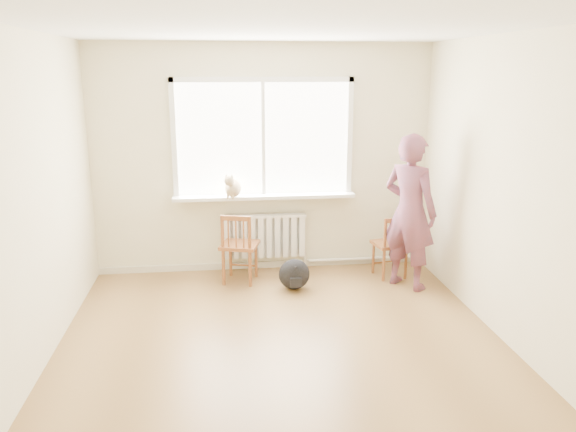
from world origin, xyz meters
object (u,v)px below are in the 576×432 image
object	(u,v)px
chair_right	(392,246)
person	(410,212)
chair_left	(239,248)
cat	(233,187)
backpack	(294,274)

from	to	relation	value
chair_right	person	bearing A→B (deg)	97.63
chair_left	person	size ratio (longest dim) A/B	0.47
cat	backpack	size ratio (longest dim) A/B	1.24
backpack	chair_left	bearing A→B (deg)	155.07
chair_right	cat	world-z (taller)	cat
cat	chair_right	bearing A→B (deg)	8.47
chair_right	person	distance (m)	0.58
chair_right	person	size ratio (longest dim) A/B	0.43
chair_right	cat	distance (m)	1.99
chair_left	backpack	size ratio (longest dim) A/B	2.37
chair_left	cat	distance (m)	0.71
chair_left	backpack	bearing A→B (deg)	171.12
person	backpack	world-z (taller)	person
chair_left	backpack	distance (m)	0.71
person	cat	distance (m)	2.03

